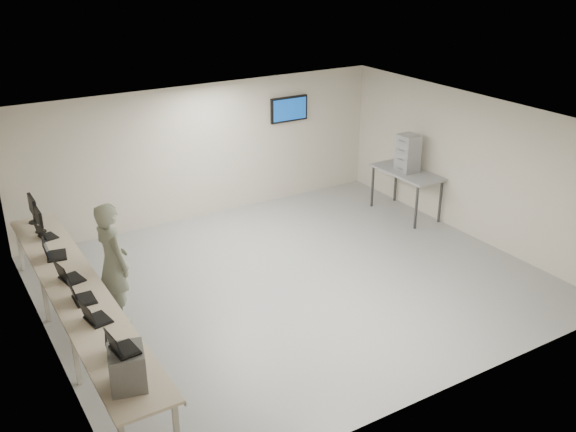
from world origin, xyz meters
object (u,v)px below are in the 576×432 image
equipment_box (127,368)px  side_table (407,174)px  workbench (78,294)px  soldier (113,263)px

equipment_box → side_table: size_ratio=0.28×
workbench → equipment_box: equipment_box is taller
workbench → soldier: size_ratio=3.12×
soldier → side_table: (6.54, 0.90, -0.06)m
equipment_box → side_table: bearing=41.7°
workbench → side_table: side_table is taller
workbench → soldier: bearing=32.3°
workbench → side_table: bearing=10.3°
equipment_box → soldier: bearing=90.4°
workbench → soldier: (0.64, 0.41, 0.14)m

